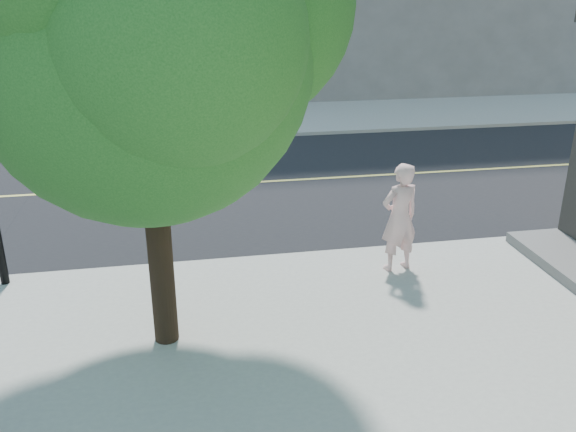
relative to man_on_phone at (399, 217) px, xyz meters
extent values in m
plane|color=black|center=(-5.98, 0.93, -1.05)|extent=(140.00, 140.00, 0.00)
cube|color=black|center=(-5.98, 5.43, -1.04)|extent=(140.00, 9.00, 0.01)
cube|color=#A7A69C|center=(7.52, 22.43, -0.99)|extent=(29.00, 25.00, 0.12)
imported|color=beige|center=(0.00, 0.00, 0.00)|extent=(0.76, 0.59, 1.85)
cylinder|color=black|center=(-3.81, -1.50, 0.68)|extent=(0.32, 0.32, 3.22)
sphere|color=#307225|center=(-3.81, -1.50, 2.83)|extent=(3.93, 3.93, 3.93)
sphere|color=#307225|center=(-2.74, -0.96, 3.36)|extent=(3.04, 3.04, 3.04)
sphere|color=#307225|center=(-3.46, -2.48, 3.09)|extent=(2.68, 2.68, 2.68)
camera|label=1|loc=(-3.48, -8.81, 3.64)|focal=38.01mm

